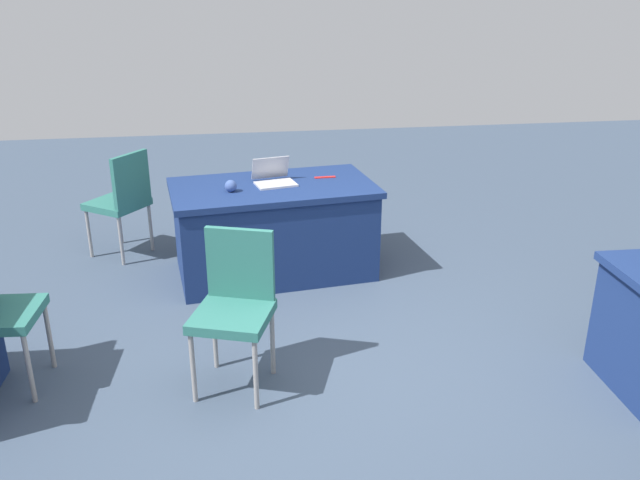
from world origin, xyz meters
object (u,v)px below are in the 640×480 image
object	(u,v)px
laptop_silver	(274,179)
scissors_red	(325,177)
chair_tucked_left	(235,300)
yarn_ball	(231,186)
table_foreground	(274,229)
chair_aisle	(122,197)

from	to	relation	value
laptop_silver	scissors_red	size ratio (longest dim) A/B	2.07
chair_tucked_left	scissors_red	bearing A→B (deg)	-95.52
yarn_ball	scissors_red	xyz separation A→B (m)	(-0.80, -0.28, -0.04)
chair_tucked_left	yarn_ball	bearing A→B (deg)	-71.48
laptop_silver	yarn_ball	distance (m)	0.40
table_foreground	chair_tucked_left	world-z (taller)	chair_tucked_left
table_foreground	laptop_silver	distance (m)	0.43
chair_tucked_left	laptop_silver	size ratio (longest dim) A/B	2.60
chair_tucked_left	scissors_red	world-z (taller)	chair_tucked_left
chair_aisle	scissors_red	world-z (taller)	chair_aisle
chair_tucked_left	yarn_ball	size ratio (longest dim) A/B	10.09
chair_tucked_left	chair_aisle	xyz separation A→B (m)	(0.92, -2.18, -0.01)
chair_tucked_left	chair_aisle	size ratio (longest dim) A/B	1.01
yarn_ball	scissors_red	size ratio (longest dim) A/B	0.53
chair_aisle	laptop_silver	world-z (taller)	laptop_silver
laptop_silver	yarn_ball	world-z (taller)	laptop_silver
scissors_red	laptop_silver	bearing A→B (deg)	11.57
chair_aisle	scissors_red	size ratio (longest dim) A/B	5.33
yarn_ball	scissors_red	distance (m)	0.85
chair_aisle	yarn_ball	distance (m)	1.21
scissors_red	table_foreground	bearing A→B (deg)	15.45
laptop_silver	yarn_ball	bearing A→B (deg)	13.71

